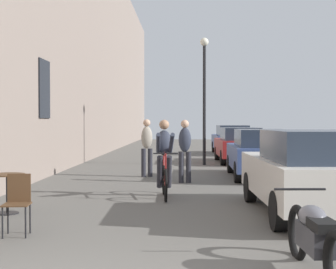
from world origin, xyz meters
The scene contains 12 objects.
building_facade_left centered at (-3.45, 14.00, 5.48)m, with size 0.54×68.00×10.95m.
cafe_chair_near_toward_street centered at (-1.56, 3.05, 0.52)m, with size 0.42×0.42×0.89m.
cafe_table_mid centered at (-2.31, 4.74, 0.52)m, with size 0.64×0.64×0.72m.
cyclist_on_bicycle centered at (0.45, 6.89, 0.81)m, with size 0.52×1.76×1.74m.
pedestrian_near centered at (0.91, 9.51, 0.97)m, with size 0.35×0.25×1.72m.
pedestrian_mid centered at (-0.24, 10.96, 0.98)m, with size 0.38×0.30×1.74m.
street_lamp centered at (1.67, 15.30, 3.11)m, with size 0.32×0.32×4.90m.
parked_car_nearest centered at (3.09, 4.72, 0.79)m, with size 1.88×4.30×1.52m.
parked_car_second centered at (3.14, 10.75, 0.75)m, with size 1.78×4.09×1.45m.
parked_car_third centered at (3.11, 16.29, 0.74)m, with size 1.77×4.06×1.43m.
parked_car_fourth centered at (3.34, 21.91, 0.77)m, with size 1.84×4.22×1.49m.
parked_motorcycle centered at (2.30, 1.20, 0.40)m, with size 0.62×2.15×0.92m.
Camera 1 is at (0.88, -4.28, 1.66)m, focal length 54.17 mm.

